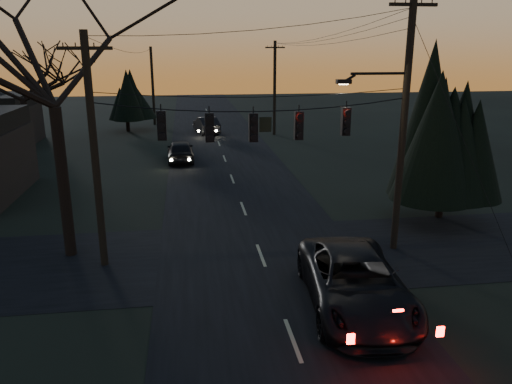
{
  "coord_description": "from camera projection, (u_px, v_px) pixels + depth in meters",
  "views": [
    {
      "loc": [
        -2.75,
        -8.03,
        7.93
      ],
      "look_at": [
        -0.34,
        9.0,
        2.93
      ],
      "focal_mm": 35.0,
      "sensor_mm": 36.0,
      "label": 1
    }
  ],
  "objects": [
    {
      "name": "utility_pole_far_l",
      "position": [
        155.0,
        125.0,
        53.14
      ],
      "size": [
        0.3,
        0.3,
        8.0
      ],
      "primitive_type": null,
      "color": "black",
      "rests_on": "ground"
    },
    {
      "name": "suv_near",
      "position": [
        355.0,
        282.0,
        15.55
      ],
      "size": [
        3.44,
        6.53,
        1.75
      ],
      "primitive_type": "imported",
      "rotation": [
        0.0,
        0.0,
        -0.09
      ],
      "color": "black",
      "rests_on": "ground"
    },
    {
      "name": "main_road",
      "position": [
        235.0,
        188.0,
        29.23
      ],
      "size": [
        8.0,
        120.0,
        0.02
      ],
      "primitive_type": "cube",
      "color": "black",
      "rests_on": "ground"
    },
    {
      "name": "evergreen_right",
      "position": [
        449.0,
        122.0,
        22.92
      ],
      "size": [
        4.24,
        4.24,
        8.06
      ],
      "color": "black",
      "rests_on": "ground"
    },
    {
      "name": "bare_tree_dist",
      "position": [
        20.0,
        75.0,
        34.42
      ],
      "size": [
        7.53,
        7.53,
        8.69
      ],
      "color": "black",
      "rests_on": "ground"
    },
    {
      "name": "cross_road",
      "position": [
        261.0,
        255.0,
        19.73
      ],
      "size": [
        60.0,
        7.0,
        0.02
      ],
      "primitive_type": "cube",
      "color": "black",
      "rests_on": "ground"
    },
    {
      "name": "bare_tree_left",
      "position": [
        47.0,
        40.0,
        17.56
      ],
      "size": [
        11.1,
        11.1,
        11.67
      ],
      "color": "black",
      "rests_on": "ground"
    },
    {
      "name": "sedan_oncoming_a",
      "position": [
        180.0,
        151.0,
        35.73
      ],
      "size": [
        1.97,
        4.57,
        1.54
      ],
      "primitive_type": "imported",
      "rotation": [
        0.0,
        0.0,
        3.18
      ],
      "color": "black",
      "rests_on": "ground"
    },
    {
      "name": "sedan_oncoming_b",
      "position": [
        206.0,
        125.0,
        47.57
      ],
      "size": [
        2.54,
        4.96,
        1.56
      ],
      "primitive_type": "imported",
      "rotation": [
        0.0,
        0.0,
        3.34
      ],
      "color": "black",
      "rests_on": "ground"
    },
    {
      "name": "span_signal_assembly",
      "position": [
        255.0,
        125.0,
        18.25
      ],
      "size": [
        11.5,
        0.44,
        1.66
      ],
      "color": "black",
      "rests_on": "ground"
    },
    {
      "name": "utility_pole_left",
      "position": [
        105.0,
        264.0,
        18.92
      ],
      "size": [
        1.8,
        0.3,
        8.5
      ],
      "primitive_type": null,
      "color": "black",
      "rests_on": "ground"
    },
    {
      "name": "utility_pole_right",
      "position": [
        393.0,
        248.0,
        20.47
      ],
      "size": [
        5.0,
        0.3,
        10.0
      ],
      "primitive_type": null,
      "color": "black",
      "rests_on": "ground"
    },
    {
      "name": "utility_pole_far_r",
      "position": [
        274.0,
        134.0,
        47.09
      ],
      "size": [
        1.8,
        0.3,
        8.5
      ],
      "primitive_type": null,
      "color": "black",
      "rests_on": "ground"
    },
    {
      "name": "evergreen_dist",
      "position": [
        126.0,
        95.0,
        47.91
      ],
      "size": [
        4.01,
        4.01,
        5.91
      ],
      "color": "black",
      "rests_on": "ground"
    }
  ]
}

